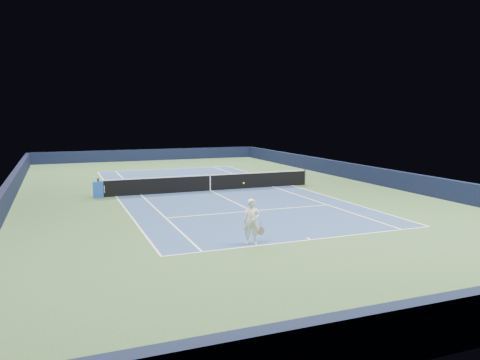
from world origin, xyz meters
name	(u,v)px	position (x,y,z in m)	size (l,w,h in m)	color
ground	(210,191)	(0.00, 0.00, 0.00)	(40.00, 40.00, 0.00)	#36562F
wall_far	(148,155)	(0.00, 19.82, 0.55)	(22.00, 0.35, 1.10)	black
wall_right	(362,173)	(10.82, 0.00, 0.55)	(0.35, 40.00, 1.10)	black
wall_left	(8,193)	(-10.82, 0.00, 0.55)	(0.35, 40.00, 1.10)	black
court_surface	(210,191)	(0.00, 0.00, 0.00)	(10.97, 23.77, 0.01)	navy
baseline_far	(166,169)	(0.00, 11.88, 0.01)	(10.97, 0.08, 0.00)	white
baseline_near	(311,240)	(0.00, -11.88, 0.01)	(10.97, 0.08, 0.00)	white
sideline_doubles_right	(292,185)	(5.49, 0.00, 0.01)	(0.08, 23.77, 0.00)	white
sideline_doubles_left	(116,196)	(-5.49, 0.00, 0.01)	(0.08, 23.77, 0.00)	white
sideline_singles_right	(273,187)	(4.12, 0.00, 0.01)	(0.08, 23.77, 0.00)	white
sideline_singles_left	(141,195)	(-4.12, 0.00, 0.01)	(0.08, 23.77, 0.00)	white
service_line_far	(183,177)	(0.00, 6.40, 0.01)	(8.23, 0.08, 0.00)	white
service_line_near	(252,211)	(0.00, -6.40, 0.01)	(8.23, 0.08, 0.00)	white
center_service_line	(210,191)	(0.00, 0.00, 0.01)	(0.08, 12.80, 0.00)	white
center_mark_far	(167,169)	(0.00, 11.73, 0.01)	(0.08, 0.30, 0.00)	white
center_mark_near	(309,239)	(0.00, -11.73, 0.01)	(0.08, 0.30, 0.00)	white
tennis_net	(210,182)	(0.00, 0.00, 0.50)	(12.90, 0.10, 1.07)	black
sponsor_cube	(99,189)	(-6.40, 0.06, 0.45)	(0.62, 0.58, 0.89)	#1D4DB0
tennis_player	(252,222)	(-2.22, -11.61, 0.81)	(0.80, 1.31, 2.05)	white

